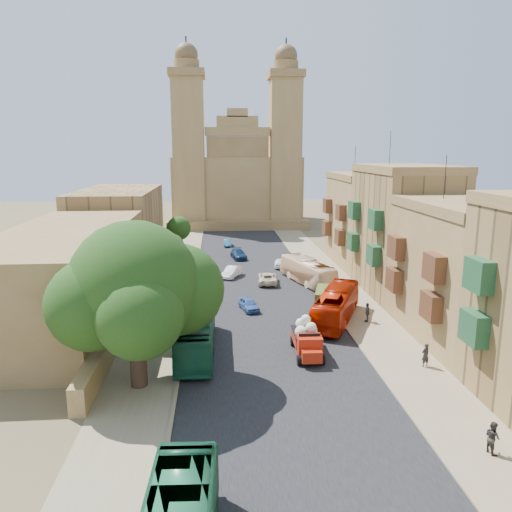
{
  "coord_description": "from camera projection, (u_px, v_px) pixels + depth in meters",
  "views": [
    {
      "loc": [
        -4.17,
        -27.15,
        15.3
      ],
      "look_at": [
        0.0,
        26.0,
        4.0
      ],
      "focal_mm": 35.0,
      "sensor_mm": 36.0,
      "label": 1
    }
  ],
  "objects": [
    {
      "name": "road_surface",
      "position": [
        253.0,
        282.0,
        59.23
      ],
      "size": [
        14.0,
        140.0,
        0.01
      ],
      "primitive_type": "cube",
      "color": "black",
      "rests_on": "ground"
    },
    {
      "name": "sidewalk_west",
      "position": [
        173.0,
        284.0,
        58.5
      ],
      "size": [
        5.0,
        140.0,
        0.01
      ],
      "primitive_type": "cube",
      "color": "#807053",
      "rests_on": "ground"
    },
    {
      "name": "red_truck",
      "position": [
        307.0,
        339.0,
        37.88
      ],
      "size": [
        2.09,
        5.07,
        2.94
      ],
      "color": "#A7200C",
      "rests_on": "ground"
    },
    {
      "name": "car_blue_b",
      "position": [
        227.0,
        243.0,
        81.28
      ],
      "size": [
        1.28,
        3.45,
        1.13
      ],
      "primitive_type": "imported",
      "rotation": [
        0.0,
        0.0,
        0.02
      ],
      "color": "teal",
      "rests_on": "ground"
    },
    {
      "name": "car_dkblue",
      "position": [
        239.0,
        254.0,
        71.87
      ],
      "size": [
        2.5,
        4.76,
        1.32
      ],
      "primitive_type": "imported",
      "rotation": [
        0.0,
        0.0,
        0.15
      ],
      "color": "#0E2647",
      "rests_on": "ground"
    },
    {
      "name": "pedestrian_b",
      "position": [
        492.0,
        437.0,
        25.6
      ],
      "size": [
        0.81,
        0.95,
        1.73
      ],
      "primitive_type": "imported",
      "rotation": [
        0.0,
        0.0,
        1.77
      ],
      "color": "#302C29",
      "rests_on": "ground"
    },
    {
      "name": "bus_green_north",
      "position": [
        196.0,
        332.0,
        38.41
      ],
      "size": [
        2.78,
        11.29,
        3.14
      ],
      "primitive_type": "imported",
      "rotation": [
        0.0,
        0.0,
        -0.01
      ],
      "color": "#155034",
      "rests_on": "ground"
    },
    {
      "name": "west_building_mid",
      "position": [
        119.0,
        225.0,
        70.47
      ],
      "size": [
        10.0,
        22.0,
        10.0
      ],
      "primitive_type": "cube",
      "color": "olive",
      "rests_on": "ground"
    },
    {
      "name": "west_wall",
      "position": [
        132.0,
        302.0,
        48.33
      ],
      "size": [
        1.0,
        40.0,
        1.8
      ],
      "primitive_type": "cube",
      "color": "olive",
      "rests_on": "ground"
    },
    {
      "name": "ground",
      "position": [
        290.0,
        410.0,
        29.97
      ],
      "size": [
        260.0,
        260.0,
        0.0
      ],
      "primitive_type": "plane",
      "color": "brown"
    },
    {
      "name": "kerb_east",
      "position": [
        312.0,
        280.0,
        59.75
      ],
      "size": [
        0.25,
        140.0,
        0.12
      ],
      "primitive_type": "cube",
      "color": "#807053",
      "rests_on": "ground"
    },
    {
      "name": "pedestrian_a",
      "position": [
        425.0,
        355.0,
        35.86
      ],
      "size": [
        0.75,
        0.61,
        1.77
      ],
      "primitive_type": "imported",
      "rotation": [
        0.0,
        0.0,
        3.48
      ],
      "color": "black",
      "rests_on": "ground"
    },
    {
      "name": "townhouse_c",
      "position": [
        403.0,
        229.0,
        54.14
      ],
      "size": [
        9.0,
        14.0,
        17.4
      ],
      "color": "olive",
      "rests_on": "ground"
    },
    {
      "name": "street_tree_b",
      "position": [
        162.0,
        269.0,
        51.94
      ],
      "size": [
        3.16,
        3.16,
        4.86
      ],
      "color": "#35241A",
      "rests_on": "ground"
    },
    {
      "name": "car_white_a",
      "position": [
        232.0,
        272.0,
        61.37
      ],
      "size": [
        2.79,
        4.16,
        1.3
      ],
      "primitive_type": "imported",
      "rotation": [
        0.0,
        0.0,
        -0.4
      ],
      "color": "white",
      "rests_on": "ground"
    },
    {
      "name": "car_cream",
      "position": [
        268.0,
        278.0,
        58.47
      ],
      "size": [
        2.56,
        4.87,
        1.31
      ],
      "primitive_type": "imported",
      "rotation": [
        0.0,
        0.0,
        3.06
      ],
      "color": "beige",
      "rests_on": "ground"
    },
    {
      "name": "car_white_b",
      "position": [
        280.0,
        263.0,
        66.49
      ],
      "size": [
        1.95,
        3.82,
        1.25
      ],
      "primitive_type": "imported",
      "rotation": [
        0.0,
        0.0,
        3.01
      ],
      "color": "white",
      "rests_on": "ground"
    },
    {
      "name": "street_tree_a",
      "position": [
        146.0,
        297.0,
        40.14
      ],
      "size": [
        3.6,
        3.6,
        5.53
      ],
      "color": "#35241A",
      "rests_on": "ground"
    },
    {
      "name": "ficus_tree",
      "position": [
        136.0,
        291.0,
        31.8
      ],
      "size": [
        11.07,
        10.18,
        11.07
      ],
      "color": "#35241A",
      "rests_on": "ground"
    },
    {
      "name": "sidewalk_east",
      "position": [
        332.0,
        280.0,
        59.95
      ],
      "size": [
        5.0,
        140.0,
        0.01
      ],
      "primitive_type": "cube",
      "color": "#807053",
      "rests_on": "ground"
    },
    {
      "name": "townhouse_b",
      "position": [
        465.0,
        271.0,
        40.74
      ],
      "size": [
        9.0,
        14.0,
        14.9
      ],
      "color": "olive",
      "rests_on": "ground"
    },
    {
      "name": "townhouse_d",
      "position": [
        365.0,
        219.0,
        67.95
      ],
      "size": [
        9.0,
        14.0,
        15.9
      ],
      "color": "olive",
      "rests_on": "ground"
    },
    {
      "name": "street_tree_c",
      "position": [
        172.0,
        246.0,
        63.63
      ],
      "size": [
        3.2,
        3.2,
        4.93
      ],
      "color": "#35241A",
      "rests_on": "ground"
    },
    {
      "name": "kerb_west",
      "position": [
        194.0,
        283.0,
        58.68
      ],
      "size": [
        0.25,
        140.0,
        0.12
      ],
      "primitive_type": "cube",
      "color": "#807053",
      "rests_on": "ground"
    },
    {
      "name": "pedestrian_c",
      "position": [
        367.0,
        312.0,
        45.28
      ],
      "size": [
        0.73,
        1.14,
        1.8
      ],
      "primitive_type": "imported",
      "rotation": [
        0.0,
        0.0,
        4.42
      ],
      "color": "#2C2C2E",
      "rests_on": "ground"
    },
    {
      "name": "street_tree_d",
      "position": [
        179.0,
        228.0,
        75.23
      ],
      "size": [
        3.67,
        3.67,
        5.64
      ],
      "color": "#35241A",
      "rests_on": "ground"
    },
    {
      "name": "olive_pickup",
      "position": [
        325.0,
        298.0,
        49.79
      ],
      "size": [
        2.94,
        4.64,
        1.78
      ],
      "color": "#4A5921",
      "rests_on": "ground"
    },
    {
      "name": "bus_cream_east",
      "position": [
        307.0,
        271.0,
        58.4
      ],
      "size": [
        5.28,
        10.54,
        2.86
      ],
      "primitive_type": "imported",
      "rotation": [
        0.0,
        0.0,
        3.43
      ],
      "color": "#FFD5AA",
      "rests_on": "ground"
    },
    {
      "name": "bus_red_east",
      "position": [
        336.0,
        305.0,
        45.34
      ],
      "size": [
        6.67,
        10.77,
        2.98
      ],
      "primitive_type": "imported",
      "rotation": [
        0.0,
        0.0,
        2.72
      ],
      "color": "#9E1500",
      "rests_on": "ground"
    },
    {
      "name": "west_building_low",
      "position": [
        66.0,
        275.0,
        45.28
      ],
      "size": [
        10.0,
        28.0,
        8.4
      ],
      "primitive_type": "cube",
      "color": "brown",
      "rests_on": "ground"
    },
    {
      "name": "car_blue_a",
      "position": [
        249.0,
        304.0,
        48.69
      ],
      "size": [
        2.2,
        3.69,
        1.18
      ],
      "primitive_type": "imported",
      "rotation": [
        0.0,
        0.0,
        0.25
      ],
      "color": "#3A5FA6",
      "rests_on": "ground"
    },
    {
      "name": "church",
      "position": [
        236.0,
        179.0,
        104.67
      ],
      "size": [
        28.0,
        22.5,
        36.3
      ],
      "color": "olive",
      "rests_on": "ground"
    }
  ]
}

